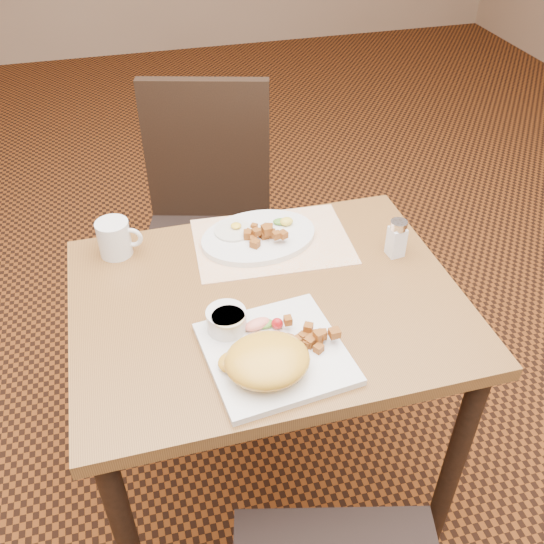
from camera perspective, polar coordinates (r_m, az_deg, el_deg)
The scene contains 15 objects.
ground at distance 1.99m, azimuth -0.32°, elevation -18.91°, with size 8.00×8.00×0.00m, color black.
table at distance 1.49m, azimuth -0.41°, elevation -5.59°, with size 0.90×0.70×0.75m.
chair_far at distance 2.08m, azimuth -6.10°, elevation 5.35°, with size 0.52×0.53×0.97m.
placemat at distance 1.58m, azimuth -0.00°, elevation 2.91°, with size 0.40×0.28×0.00m, color white.
plate_square at distance 1.27m, azimuth 0.31°, elevation -7.66°, with size 0.28×0.28×0.02m, color silver.
plate_oval at distance 1.58m, azimuth -1.27°, elevation 3.31°, with size 0.30×0.23×0.02m, color silver, non-canonical shape.
hollandaise_mound at distance 1.21m, azimuth -0.54°, elevation -8.36°, with size 0.18×0.15×0.06m.
ramekin at distance 1.30m, azimuth -4.31°, elevation -4.51°, with size 0.09×0.09×0.05m.
garnish_sq at distance 1.31m, azimuth -0.81°, elevation -4.90°, with size 0.09×0.05×0.03m.
fried_egg at distance 1.59m, azimuth -3.63°, elevation 3.98°, with size 0.10×0.10×0.02m.
garnish_ov at distance 1.61m, azimuth 1.14°, elevation 4.79°, with size 0.06×0.04×0.02m.
salt_shaker at distance 1.54m, azimuth 11.66°, elevation 3.18°, with size 0.05×0.05×0.10m.
coffee_mug at distance 1.57m, azimuth -14.55°, elevation 3.10°, with size 0.11×0.08×0.09m.
home_fries_sq at distance 1.28m, azimuth 3.86°, elevation -6.09°, with size 0.11×0.10×0.03m.
home_fries_ov at distance 1.56m, azimuth -0.80°, elevation 3.68°, with size 0.11×0.10×0.04m.
Camera 1 is at (-0.27, -1.03, 1.68)m, focal length 40.00 mm.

